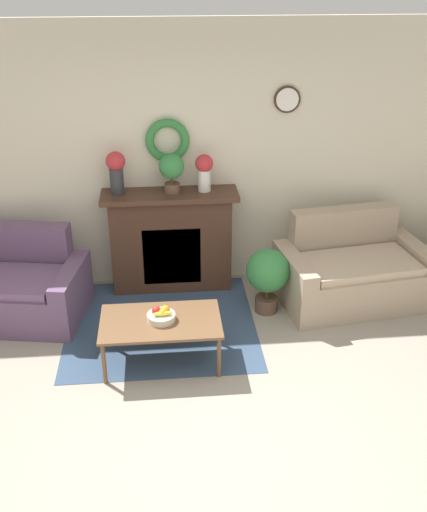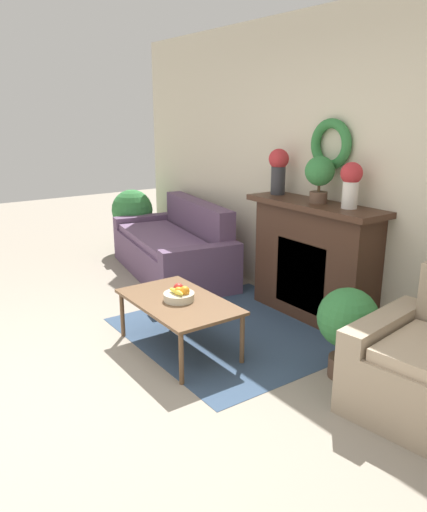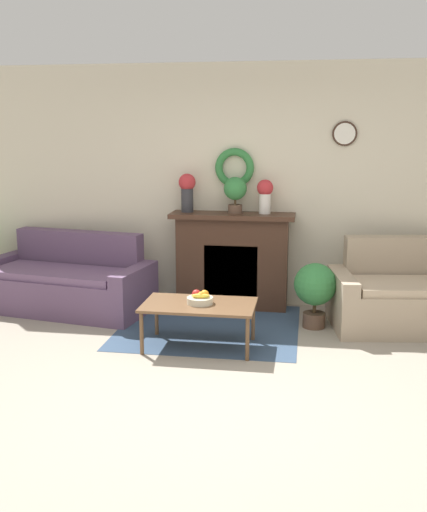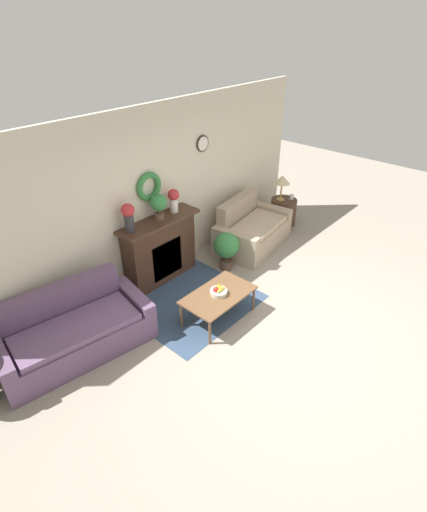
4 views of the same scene
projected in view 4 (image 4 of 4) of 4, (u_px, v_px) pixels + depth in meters
The scene contains 15 objects.
ground_plane at pixel (292, 342), 5.32m from camera, with size 16.00×16.00×0.00m, color gray.
floor_rug at pixel (189, 300), 6.08m from camera, with size 1.80×1.71×0.01m.
wall_back at pixel (155, 196), 6.09m from camera, with size 6.80×0.15×2.70m.
fireplace at pixel (160, 249), 6.30m from camera, with size 1.37×0.41×1.07m.
couch_left at pixel (74, 331), 5.07m from camera, with size 2.01×1.18×0.84m.
loveseat_right at pixel (251, 230), 7.35m from camera, with size 1.59×1.09×0.88m.
coffee_table at pixel (218, 296), 5.54m from camera, with size 1.03×0.61×0.42m.
fruit_bowl at pixel (219, 291), 5.51m from camera, with size 0.24×0.24×0.12m.
side_table_by_loveseat at pixel (283, 212), 8.11m from camera, with size 0.52×0.52×0.53m.
table_lamp at pixel (282, 180), 7.74m from camera, with size 0.31×0.31×0.51m.
mug at pixel (292, 197), 7.96m from camera, with size 0.08×0.08×0.10m.
vase_on_mantel_left at pixel (128, 216), 5.57m from camera, with size 0.19×0.19×0.43m.
vase_on_mantel_right at pixel (174, 199), 6.13m from camera, with size 0.18×0.18×0.37m.
potted_plant_on_mantel at pixel (158, 204), 5.90m from camera, with size 0.25×0.25×0.40m.
potted_plant_floor_by_loveseat at pixel (226, 247), 6.61m from camera, with size 0.43×0.43×0.67m.
Camera 4 is at (-3.62, -1.81, 3.79)m, focal length 28.00 mm.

